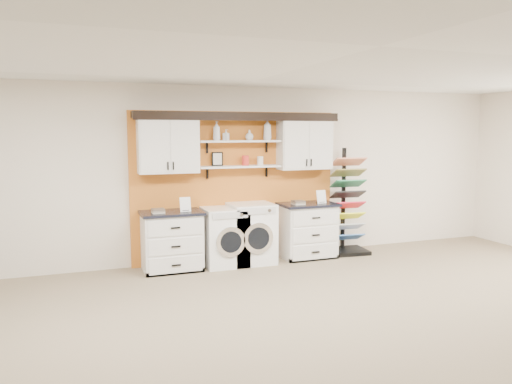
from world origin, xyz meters
name	(u,v)px	position (x,y,z in m)	size (l,w,h in m)	color
floor	(371,361)	(0.00, 0.00, 0.00)	(10.00, 10.00, 0.00)	#817157
ceiling	(380,46)	(0.00, 0.00, 2.80)	(10.00, 10.00, 0.00)	white
wall_back	(236,174)	(0.00, 4.00, 1.40)	(10.00, 10.00, 0.00)	silver
accent_panel	(236,186)	(0.00, 3.96, 1.20)	(3.40, 0.07, 2.40)	#C66B21
upper_cabinet_left	(168,145)	(-1.13, 3.79, 1.88)	(0.90, 0.35, 0.84)	silver
upper_cabinet_right	(304,144)	(1.13, 3.79, 1.88)	(0.90, 0.35, 0.84)	silver
shelf_lower	(239,167)	(0.00, 3.80, 1.53)	(1.32, 0.28, 0.03)	silver
shelf_upper	(239,141)	(0.00, 3.80, 1.93)	(1.32, 0.28, 0.03)	silver
crown_molding	(239,116)	(0.00, 3.81, 2.33)	(3.30, 0.41, 0.13)	black
picture_frame	(217,159)	(-0.35, 3.85, 1.66)	(0.18, 0.02, 0.22)	black
canister_red	(245,160)	(0.10, 3.80, 1.62)	(0.11, 0.11, 0.16)	red
canister_cream	(260,161)	(0.35, 3.80, 1.61)	(0.10, 0.10, 0.14)	silver
base_cabinet_left	(172,241)	(-1.13, 3.64, 0.45)	(0.92, 0.66, 0.90)	silver
base_cabinet_right	(307,230)	(1.13, 3.64, 0.45)	(0.93, 0.66, 0.91)	silver
washer	(224,237)	(-0.31, 3.64, 0.45)	(0.65, 0.71, 0.91)	white
dryer	(251,233)	(0.14, 3.64, 0.48)	(0.68, 0.71, 0.95)	white
sample_rack	(347,221)	(1.90, 3.68, 0.56)	(0.71, 0.61, 1.80)	black
soap_bottle_a	(217,131)	(-0.37, 3.80, 2.09)	(0.11, 0.11, 0.29)	silver
soap_bottle_b	(226,135)	(-0.22, 3.80, 2.03)	(0.08, 0.08, 0.17)	silver
soap_bottle_c	(249,135)	(0.17, 3.80, 2.03)	(0.13, 0.13, 0.16)	silver
soap_bottle_d	(267,129)	(0.47, 3.80, 2.12)	(0.13, 0.13, 0.34)	silver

